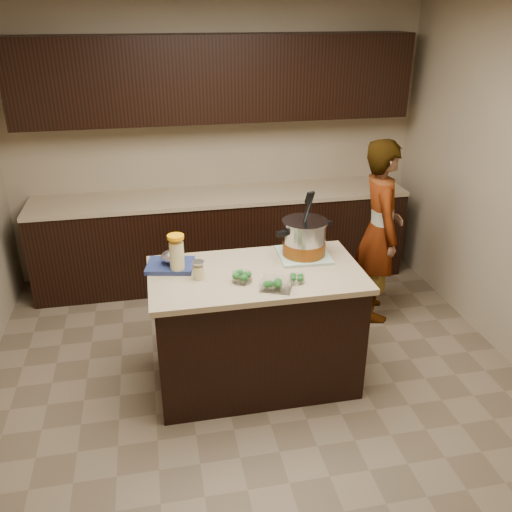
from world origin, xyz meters
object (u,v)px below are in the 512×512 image
(island, at_px, (256,328))
(lemonade_pitcher, at_px, (177,256))
(person, at_px, (380,231))
(stock_pot, at_px, (304,240))

(island, relative_size, lemonade_pitcher, 5.36)
(lemonade_pitcher, relative_size, person, 0.17)
(island, distance_m, person, 1.48)
(lemonade_pitcher, bearing_deg, stock_pot, 5.40)
(island, bearing_deg, person, 31.30)
(stock_pot, relative_size, lemonade_pitcher, 1.71)
(stock_pot, bearing_deg, lemonade_pitcher, 167.29)
(island, relative_size, person, 0.92)
(person, bearing_deg, lemonade_pitcher, 119.06)
(island, bearing_deg, stock_pot, 24.95)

